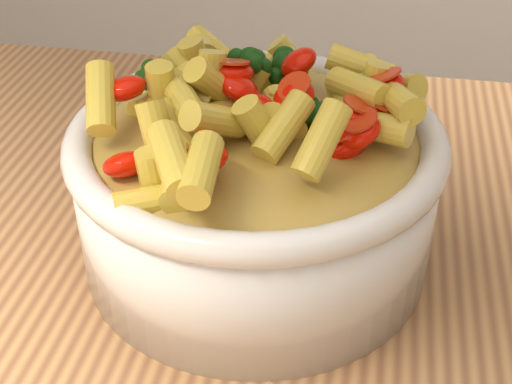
# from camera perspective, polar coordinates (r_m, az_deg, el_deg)

# --- Properties ---
(serving_bowl) EXTENTS (0.26, 0.26, 0.11)m
(serving_bowl) POSITION_cam_1_polar(r_m,az_deg,el_deg) (0.51, -0.00, 0.13)
(serving_bowl) COLOR silver
(serving_bowl) RESTS_ON table
(pasta_salad) EXTENTS (0.21, 0.21, 0.05)m
(pasta_salad) POSITION_cam_1_polar(r_m,az_deg,el_deg) (0.47, -0.00, 7.05)
(pasta_salad) COLOR gold
(pasta_salad) RESTS_ON serving_bowl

